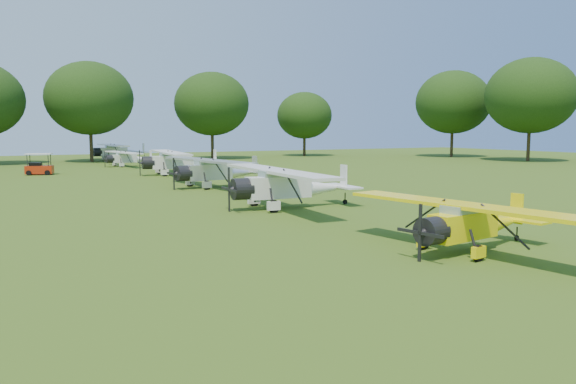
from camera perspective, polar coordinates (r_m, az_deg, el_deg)
name	(u,v)px	position (r m, az deg, el deg)	size (l,w,h in m)	color
ground	(351,229)	(24.17, 6.42, -3.72)	(160.00, 160.00, 0.00)	#325214
tree_belt	(418,43)	(26.37, 13.09, 14.52)	(137.36, 130.27, 14.52)	#312213
aircraft_2	(471,220)	(20.54, 18.12, -2.71)	(6.02, 9.52, 1.87)	#FFE80A
aircraft_3	(288,183)	(30.15, -0.04, 0.90)	(7.30, 11.62, 2.29)	white
aircraft_4	(215,169)	(41.38, -7.42, 2.31)	(7.20, 11.42, 2.24)	silver
aircraft_5	(177,160)	(53.16, -11.17, 3.21)	(7.52, 11.98, 2.35)	white
aircraft_6	(128,157)	(66.47, -15.97, 3.43)	(5.81, 9.20, 1.81)	white
aircraft_7	(118,150)	(80.08, -16.93, 4.09)	(7.46, 11.87, 2.34)	silver
golf_cart	(39,168)	(57.05, -23.99, 2.27)	(2.60, 1.96, 1.98)	#B0270C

